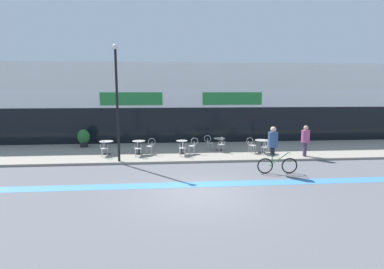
{
  "coord_description": "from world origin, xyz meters",
  "views": [
    {
      "loc": [
        -1.14,
        -10.27,
        3.65
      ],
      "look_at": [
        0.21,
        5.16,
        1.38
      ],
      "focal_mm": 28.0,
      "sensor_mm": 36.0,
      "label": 1
    }
  ],
  "objects_px": {
    "lamp_post": "(117,96)",
    "cafe_chair_3_side": "(209,142)",
    "bistro_table_0": "(106,145)",
    "cafe_chair_1_side": "(150,145)",
    "cafe_chair_2_near": "(182,147)",
    "cafe_chair_3_near": "(221,143)",
    "bistro_table_3": "(219,142)",
    "bistro_table_2": "(182,144)",
    "cafe_chair_2_side": "(193,145)",
    "bistro_table_1": "(139,145)",
    "cyclist_0": "(274,147)",
    "pedestrian_near_end": "(305,138)",
    "bistro_table_4": "(262,144)",
    "cafe_chair_4_side": "(251,144)",
    "cafe_chair_1_near": "(138,147)",
    "planter_pot": "(84,138)",
    "cafe_chair_4_near": "(266,146)",
    "cafe_chair_0_near": "(104,147)"
  },
  "relations": [
    {
      "from": "lamp_post",
      "to": "cafe_chair_3_side",
      "type": "bearing_deg",
      "value": 26.07
    },
    {
      "from": "bistro_table_0",
      "to": "cafe_chair_1_side",
      "type": "xyz_separation_m",
      "value": [
        2.43,
        -0.16,
        -0.02
      ]
    },
    {
      "from": "cafe_chair_2_near",
      "to": "cafe_chair_3_near",
      "type": "relative_size",
      "value": 1.0
    },
    {
      "from": "cafe_chair_2_near",
      "to": "bistro_table_3",
      "type": "bearing_deg",
      "value": -58.8
    },
    {
      "from": "bistro_table_2",
      "to": "cafe_chair_2_side",
      "type": "height_order",
      "value": "cafe_chair_2_side"
    },
    {
      "from": "bistro_table_0",
      "to": "bistro_table_3",
      "type": "height_order",
      "value": "bistro_table_0"
    },
    {
      "from": "bistro_table_0",
      "to": "bistro_table_1",
      "type": "bearing_deg",
      "value": -4.99
    },
    {
      "from": "cafe_chair_1_side",
      "to": "lamp_post",
      "type": "distance_m",
      "value": 3.51
    },
    {
      "from": "cafe_chair_1_side",
      "to": "cyclist_0",
      "type": "relative_size",
      "value": 0.43
    },
    {
      "from": "cafe_chair_2_side",
      "to": "pedestrian_near_end",
      "type": "relative_size",
      "value": 0.54
    },
    {
      "from": "bistro_table_4",
      "to": "pedestrian_near_end",
      "type": "relative_size",
      "value": 0.48
    },
    {
      "from": "bistro_table_3",
      "to": "pedestrian_near_end",
      "type": "xyz_separation_m",
      "value": [
        4.32,
        -2.1,
        0.49
      ]
    },
    {
      "from": "cafe_chair_4_side",
      "to": "cyclist_0",
      "type": "relative_size",
      "value": 0.43
    },
    {
      "from": "cafe_chair_1_near",
      "to": "cafe_chair_2_near",
      "type": "relative_size",
      "value": 1.0
    },
    {
      "from": "bistro_table_2",
      "to": "planter_pot",
      "type": "xyz_separation_m",
      "value": [
        -6.05,
        2.53,
        0.08
      ]
    },
    {
      "from": "cafe_chair_2_near",
      "to": "cyclist_0",
      "type": "distance_m",
      "value": 5.16
    },
    {
      "from": "planter_pot",
      "to": "cafe_chair_4_side",
      "type": "bearing_deg",
      "value": -14.98
    },
    {
      "from": "lamp_post",
      "to": "bistro_table_1",
      "type": "bearing_deg",
      "value": 61.6
    },
    {
      "from": "cafe_chair_2_near",
      "to": "cafe_chair_2_side",
      "type": "bearing_deg",
      "value": -47.07
    },
    {
      "from": "cafe_chair_4_near",
      "to": "planter_pot",
      "type": "xyz_separation_m",
      "value": [
        -10.63,
        3.29,
        0.09
      ]
    },
    {
      "from": "cafe_chair_3_side",
      "to": "planter_pot",
      "type": "bearing_deg",
      "value": 175.9
    },
    {
      "from": "cafe_chair_0_near",
      "to": "cafe_chair_3_near",
      "type": "xyz_separation_m",
      "value": [
        6.52,
        0.66,
        0.0
      ]
    },
    {
      "from": "cafe_chair_3_side",
      "to": "lamp_post",
      "type": "height_order",
      "value": "lamp_post"
    },
    {
      "from": "cafe_chair_0_near",
      "to": "bistro_table_3",
      "type": "bearing_deg",
      "value": -79.54
    },
    {
      "from": "bistro_table_0",
      "to": "cafe_chair_0_near",
      "type": "bearing_deg",
      "value": -89.91
    },
    {
      "from": "bistro_table_4",
      "to": "planter_pot",
      "type": "bearing_deg",
      "value": 165.91
    },
    {
      "from": "bistro_table_2",
      "to": "bistro_table_4",
      "type": "distance_m",
      "value": 4.59
    },
    {
      "from": "bistro_table_2",
      "to": "cafe_chair_4_side",
      "type": "distance_m",
      "value": 3.96
    },
    {
      "from": "cafe_chair_4_side",
      "to": "cafe_chair_1_side",
      "type": "bearing_deg",
      "value": 170.38
    },
    {
      "from": "bistro_table_0",
      "to": "bistro_table_2",
      "type": "distance_m",
      "value": 4.21
    },
    {
      "from": "cafe_chair_3_near",
      "to": "cafe_chair_4_side",
      "type": "height_order",
      "value": "same"
    },
    {
      "from": "bistro_table_3",
      "to": "pedestrian_near_end",
      "type": "relative_size",
      "value": 0.43
    },
    {
      "from": "cafe_chair_2_side",
      "to": "cafe_chair_0_near",
      "type": "bearing_deg",
      "value": 4.16
    },
    {
      "from": "cafe_chair_1_near",
      "to": "cafe_chair_2_side",
      "type": "height_order",
      "value": "same"
    },
    {
      "from": "cafe_chair_1_side",
      "to": "lamp_post",
      "type": "bearing_deg",
      "value": 51.15
    },
    {
      "from": "cafe_chair_1_near",
      "to": "cafe_chair_4_side",
      "type": "relative_size",
      "value": 1.0
    },
    {
      "from": "bistro_table_1",
      "to": "cafe_chair_2_side",
      "type": "distance_m",
      "value": 3.03
    },
    {
      "from": "cafe_chair_4_near",
      "to": "cafe_chair_1_side",
      "type": "bearing_deg",
      "value": 80.09
    },
    {
      "from": "cafe_chair_1_side",
      "to": "cyclist_0",
      "type": "xyz_separation_m",
      "value": [
        5.63,
        -4.08,
        0.56
      ]
    },
    {
      "from": "bistro_table_4",
      "to": "cafe_chair_3_side",
      "type": "height_order",
      "value": "cafe_chair_3_side"
    },
    {
      "from": "cafe_chair_2_side",
      "to": "cafe_chair_4_near",
      "type": "distance_m",
      "value": 4.03
    },
    {
      "from": "bistro_table_3",
      "to": "lamp_post",
      "type": "height_order",
      "value": "lamp_post"
    },
    {
      "from": "bistro_table_3",
      "to": "cafe_chair_1_side",
      "type": "bearing_deg",
      "value": -168.57
    },
    {
      "from": "cyclist_0",
      "to": "bistro_table_0",
      "type": "bearing_deg",
      "value": 156.04
    },
    {
      "from": "cafe_chair_1_side",
      "to": "planter_pot",
      "type": "xyz_separation_m",
      "value": [
        -4.27,
        2.46,
        0.09
      ]
    },
    {
      "from": "bistro_table_3",
      "to": "lamp_post",
      "type": "bearing_deg",
      "value": -156.61
    },
    {
      "from": "bistro_table_3",
      "to": "lamp_post",
      "type": "xyz_separation_m",
      "value": [
        -5.57,
        -2.41,
        2.77
      ]
    },
    {
      "from": "cafe_chair_3_side",
      "to": "pedestrian_near_end",
      "type": "height_order",
      "value": "pedestrian_near_end"
    },
    {
      "from": "cafe_chair_1_side",
      "to": "cyclist_0",
      "type": "distance_m",
      "value": 6.98
    },
    {
      "from": "cafe_chair_0_near",
      "to": "cafe_chair_4_near",
      "type": "relative_size",
      "value": 1.0
    }
  ]
}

